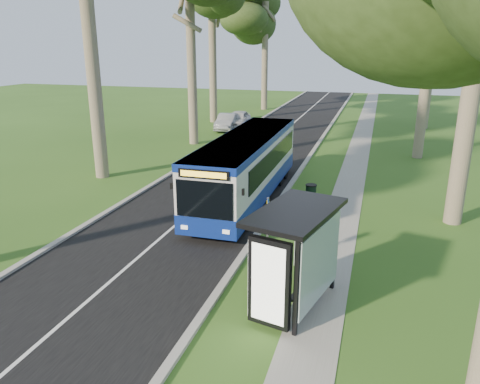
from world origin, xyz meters
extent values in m
plane|color=#30571B|center=(0.00, 0.00, 0.00)|extent=(120.00, 120.00, 0.00)
cube|color=black|center=(-3.50, 10.00, 0.01)|extent=(7.00, 100.00, 0.02)
cube|color=#9E9B93|center=(0.00, 10.00, 0.06)|extent=(0.25, 100.00, 0.12)
cube|color=#9E9B93|center=(-7.00, 10.00, 0.06)|extent=(0.25, 100.00, 0.12)
cube|color=white|center=(-3.50, 10.00, 0.02)|extent=(0.12, 100.00, 0.00)
cube|color=gray|center=(3.00, 10.00, 0.01)|extent=(1.50, 100.00, 0.02)
cube|color=silver|center=(-1.63, 6.51, 1.70)|extent=(2.48, 11.50, 2.73)
cube|color=navy|center=(-1.63, 6.51, 0.72)|extent=(2.51, 11.53, 0.77)
cube|color=navy|center=(-1.63, 6.51, 2.91)|extent=(2.51, 11.53, 0.31)
cube|color=black|center=(-1.63, 0.75, 1.82)|extent=(2.15, 0.07, 1.39)
cube|color=yellow|center=(-1.63, 0.72, 2.78)|extent=(1.72, 0.03, 0.21)
cube|color=black|center=(-1.63, 0.82, 0.48)|extent=(2.30, 0.14, 0.29)
cylinder|color=black|center=(-2.71, 2.97, 0.50)|extent=(0.28, 1.00, 1.00)
cylinder|color=black|center=(-0.55, 2.97, 0.50)|extent=(0.28, 1.00, 1.00)
cylinder|color=black|center=(-2.71, 9.86, 0.50)|extent=(0.28, 1.00, 1.00)
cylinder|color=black|center=(-0.55, 9.86, 0.50)|extent=(0.28, 1.00, 1.00)
cylinder|color=gray|center=(1.01, -0.28, 1.24)|extent=(0.08, 0.08, 2.48)
cube|color=navy|center=(1.01, -0.28, 2.13)|extent=(0.12, 0.35, 0.61)
cylinder|color=yellow|center=(0.97, -0.28, 2.28)|extent=(0.07, 0.22, 0.22)
cube|color=white|center=(1.01, -0.28, 1.44)|extent=(0.12, 0.30, 0.40)
cube|color=black|center=(2.93, -3.67, 1.38)|extent=(0.13, 0.13, 2.75)
cube|color=black|center=(2.93, -0.85, 1.38)|extent=(0.13, 0.13, 2.75)
cube|color=black|center=(2.25, -2.26, 2.82)|extent=(2.56, 3.69, 0.13)
cube|color=silver|center=(3.02, -2.26, 1.49)|extent=(0.70, 2.74, 2.20)
cube|color=black|center=(2.25, -3.80, 1.38)|extent=(1.16, 0.44, 2.42)
cube|color=white|center=(2.25, -3.89, 1.38)|extent=(0.91, 0.24, 2.15)
cube|color=black|center=(2.58, -1.93, 0.50)|extent=(0.88, 2.02, 0.07)
cylinder|color=black|center=(1.43, 6.74, 0.44)|extent=(0.49, 0.49, 0.88)
cylinder|color=black|center=(1.43, 6.74, 0.90)|extent=(0.53, 0.53, 0.05)
imported|color=silver|center=(-7.79, 25.51, 0.75)|extent=(2.14, 4.53, 1.50)
imported|color=#989B9F|center=(-8.45, 24.27, 0.69)|extent=(1.90, 4.30, 1.37)
cylinder|color=#7A6B56|center=(-10.50, 8.00, 6.45)|extent=(0.73, 0.73, 12.91)
cylinder|color=#7A6B56|center=(-9.00, 18.00, 5.41)|extent=(0.67, 0.67, 10.81)
cylinder|color=#7A6B56|center=(-11.00, 28.00, 5.95)|extent=(0.70, 0.70, 11.89)
cylinder|color=#7A6B56|center=(-8.50, 38.00, 5.72)|extent=(0.69, 0.69, 11.44)
cylinder|color=#7A6B56|center=(7.50, 6.00, 6.27)|extent=(0.72, 0.72, 12.53)
cylinder|color=#7A6B56|center=(6.80, 18.00, 4.94)|extent=(0.64, 0.64, 9.89)
cylinder|color=#7A6B56|center=(8.00, 30.00, 5.69)|extent=(0.68, 0.68, 11.37)
camera|label=1|loc=(4.20, -14.12, 7.19)|focal=35.00mm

